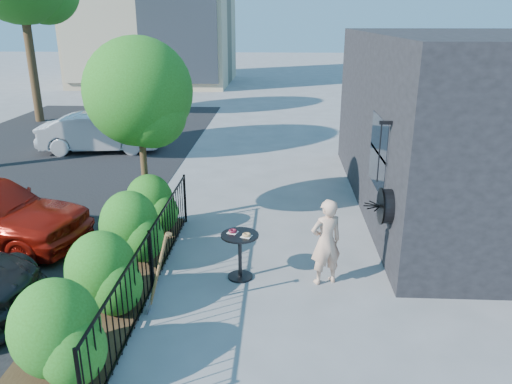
# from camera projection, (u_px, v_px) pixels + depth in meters

# --- Properties ---
(ground) EXTENTS (120.00, 120.00, 0.00)m
(ground) POSITION_uv_depth(u_px,v_px,m) (243.00, 294.00, 8.24)
(ground) COLOR gray
(ground) RESTS_ON ground
(shop_building) EXTENTS (6.22, 9.00, 4.00)m
(shop_building) POSITION_uv_depth(u_px,v_px,m) (493.00, 123.00, 11.55)
(shop_building) COLOR black
(shop_building) RESTS_ON ground
(fence) EXTENTS (0.05, 6.05, 1.10)m
(fence) POSITION_uv_depth(u_px,v_px,m) (151.00, 261.00, 8.12)
(fence) COLOR black
(fence) RESTS_ON ground
(planting_bed) EXTENTS (1.30, 6.00, 0.08)m
(planting_bed) POSITION_uv_depth(u_px,v_px,m) (112.00, 288.00, 8.33)
(planting_bed) COLOR #382616
(planting_bed) RESTS_ON ground
(shrubs) EXTENTS (1.10, 5.60, 1.24)m
(shrubs) POSITION_uv_depth(u_px,v_px,m) (116.00, 250.00, 8.20)
(shrubs) COLOR #266116
(shrubs) RESTS_ON ground
(patio_tree) EXTENTS (2.20, 2.20, 3.94)m
(patio_tree) POSITION_uv_depth(u_px,v_px,m) (141.00, 99.00, 10.03)
(patio_tree) COLOR #3F2B19
(patio_tree) RESTS_ON ground
(cafe_table) EXTENTS (0.65, 0.65, 0.88)m
(cafe_table) POSITION_uv_depth(u_px,v_px,m) (240.00, 248.00, 8.57)
(cafe_table) COLOR black
(cafe_table) RESTS_ON ground
(woman) EXTENTS (0.65, 0.54, 1.52)m
(woman) POSITION_uv_depth(u_px,v_px,m) (326.00, 242.00, 8.34)
(woman) COLOR #DEAC8F
(woman) RESTS_ON ground
(shovel) EXTENTS (0.47, 0.18, 1.38)m
(shovel) POSITION_uv_depth(u_px,v_px,m) (157.00, 277.00, 7.52)
(shovel) COLOR brown
(shovel) RESTS_ON ground
(car_silver) EXTENTS (4.07, 1.85, 1.30)m
(car_silver) POSITION_uv_depth(u_px,v_px,m) (100.00, 133.00, 16.78)
(car_silver) COLOR silver
(car_silver) RESTS_ON ground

